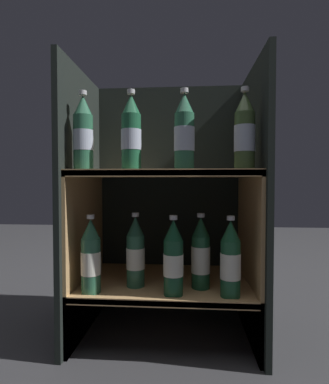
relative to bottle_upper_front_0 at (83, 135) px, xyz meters
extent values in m
plane|color=#2D2D30|center=(0.27, -0.06, -0.74)|extent=(6.00, 6.00, 0.00)
cube|color=black|center=(0.27, 0.37, -0.24)|extent=(0.68, 0.02, 1.01)
cube|color=black|center=(-0.06, 0.15, -0.24)|extent=(0.02, 0.46, 1.01)
cube|color=black|center=(0.59, 0.15, -0.24)|extent=(0.02, 0.46, 1.01)
cube|color=tan|center=(0.27, 0.15, -0.54)|extent=(0.64, 0.42, 0.02)
cube|color=tan|center=(0.27, -0.04, -0.54)|extent=(0.64, 0.02, 0.03)
cube|color=tan|center=(-0.05, 0.15, -0.64)|extent=(0.01, 0.42, 0.19)
cube|color=tan|center=(0.58, 0.15, -0.64)|extent=(0.01, 0.42, 0.19)
cube|color=tan|center=(0.27, 0.15, -0.13)|extent=(0.64, 0.42, 0.02)
cube|color=tan|center=(0.27, -0.04, -0.13)|extent=(0.64, 0.02, 0.03)
cube|color=tan|center=(-0.05, 0.15, -0.44)|extent=(0.01, 0.42, 0.60)
cube|color=tan|center=(0.58, 0.15, -0.44)|extent=(0.01, 0.42, 0.60)
cylinder|color=#285B42|center=(0.00, 0.00, -0.03)|extent=(0.06, 0.06, 0.18)
cylinder|color=#9EA8BC|center=(0.00, 0.00, -0.02)|extent=(0.07, 0.07, 0.07)
cone|color=#285B42|center=(0.00, 0.00, 0.10)|extent=(0.06, 0.06, 0.07)
cylinder|color=#B7B7BC|center=(0.00, 0.00, 0.14)|extent=(0.03, 0.03, 0.01)
cylinder|color=#1E5638|center=(0.16, 0.00, -0.03)|extent=(0.06, 0.06, 0.18)
cylinder|color=#9EA8BC|center=(0.16, 0.00, -0.02)|extent=(0.07, 0.07, 0.07)
cone|color=#1E5638|center=(0.16, 0.00, 0.10)|extent=(0.06, 0.06, 0.07)
cylinder|color=#B7B7BC|center=(0.16, 0.00, 0.14)|extent=(0.03, 0.03, 0.01)
cylinder|color=#285B42|center=(0.34, 0.00, -0.03)|extent=(0.06, 0.06, 0.18)
cylinder|color=#9EA8BC|center=(0.34, 0.00, -0.02)|extent=(0.07, 0.07, 0.08)
cone|color=#285B42|center=(0.34, 0.00, 0.10)|extent=(0.06, 0.06, 0.07)
cylinder|color=#B7B7BC|center=(0.34, 0.00, 0.14)|extent=(0.03, 0.03, 0.01)
cylinder|color=#384C28|center=(0.53, 0.00, -0.03)|extent=(0.06, 0.06, 0.18)
cylinder|color=#9EA8BC|center=(0.53, 0.00, -0.02)|extent=(0.07, 0.07, 0.08)
cone|color=#384C28|center=(0.53, 0.00, 0.10)|extent=(0.06, 0.06, 0.07)
cylinder|color=#B7B7BC|center=(0.53, 0.00, 0.14)|extent=(0.03, 0.03, 0.01)
cylinder|color=#285B42|center=(0.02, 0.00, -0.44)|extent=(0.06, 0.06, 0.18)
cylinder|color=silver|center=(0.02, 0.00, -0.43)|extent=(0.07, 0.07, 0.08)
cone|color=#285B42|center=(0.02, 0.00, -0.31)|extent=(0.06, 0.06, 0.07)
cylinder|color=#B7B7BC|center=(0.02, 0.00, -0.27)|extent=(0.03, 0.03, 0.01)
cylinder|color=#144228|center=(0.30, 0.00, -0.44)|extent=(0.06, 0.06, 0.18)
cylinder|color=silver|center=(0.30, 0.00, -0.43)|extent=(0.07, 0.07, 0.07)
cone|color=#144228|center=(0.30, 0.00, -0.31)|extent=(0.06, 0.06, 0.07)
cylinder|color=#B7B7BC|center=(0.30, 0.00, -0.27)|extent=(0.03, 0.03, 0.01)
cylinder|color=#194C2D|center=(0.49, 0.00, -0.44)|extent=(0.06, 0.06, 0.18)
cylinder|color=silver|center=(0.49, 0.00, -0.43)|extent=(0.07, 0.07, 0.08)
cone|color=#194C2D|center=(0.49, 0.00, -0.31)|extent=(0.06, 0.06, 0.07)
cylinder|color=#B7B7BC|center=(0.49, 0.00, -0.27)|extent=(0.03, 0.03, 0.01)
cylinder|color=#285B42|center=(0.16, 0.07, -0.44)|extent=(0.06, 0.06, 0.18)
cylinder|color=silver|center=(0.16, 0.07, -0.43)|extent=(0.07, 0.07, 0.07)
cone|color=#285B42|center=(0.16, 0.07, -0.31)|extent=(0.06, 0.06, 0.07)
cylinder|color=#B7B7BC|center=(0.16, 0.07, -0.27)|extent=(0.03, 0.03, 0.01)
cylinder|color=#194C2D|center=(0.39, 0.07, -0.44)|extent=(0.06, 0.06, 0.18)
cylinder|color=silver|center=(0.39, 0.07, -0.43)|extent=(0.07, 0.07, 0.09)
cone|color=#194C2D|center=(0.39, 0.07, -0.31)|extent=(0.06, 0.06, 0.07)
cylinder|color=#B7B7BC|center=(0.39, 0.07, -0.27)|extent=(0.03, 0.03, 0.01)
camera|label=1|loc=(0.35, -0.98, -0.16)|focal=28.00mm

